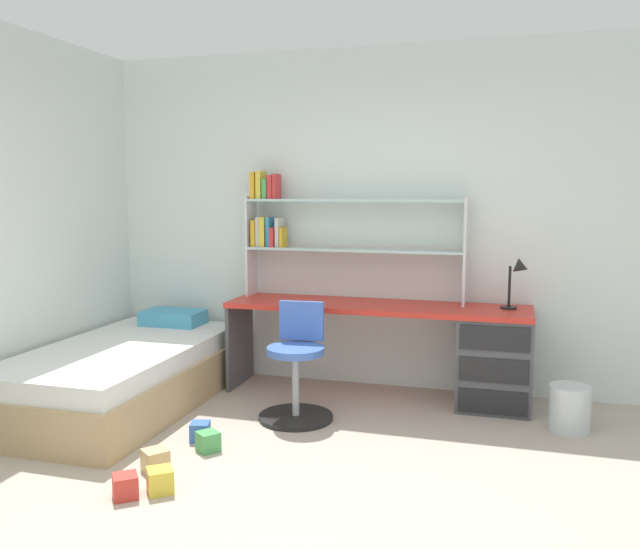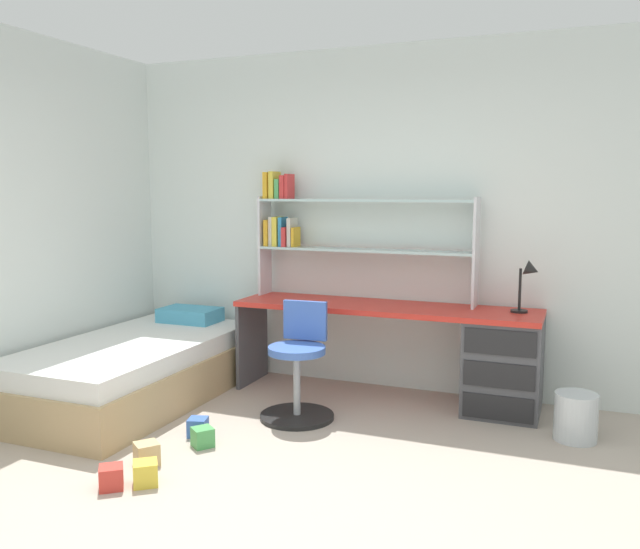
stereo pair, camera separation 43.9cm
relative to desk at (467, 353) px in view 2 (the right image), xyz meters
name	(u,v)px [view 2 (the right image)]	position (x,y,z in m)	size (l,w,h in m)	color
ground_plane	(255,527)	(-0.64, -2.10, -0.42)	(5.63, 5.82, 0.02)	#B2A393
room_shell	(179,225)	(-1.84, -0.90, 0.94)	(5.63, 5.82, 2.71)	silver
desk	(467,353)	(0.00, 0.00, 0.00)	(2.30, 0.56, 0.72)	red
bookshelf_hutch	(332,225)	(-1.12, 0.16, 0.90)	(1.76, 0.22, 1.02)	silver
desk_lamp	(529,278)	(0.41, 0.04, 0.56)	(0.20, 0.17, 0.38)	black
swivel_chair	(298,373)	(-1.06, -0.65, -0.09)	(0.52, 0.52, 0.81)	black
bed_platform	(135,369)	(-2.39, -0.73, -0.18)	(1.11, 2.07, 0.58)	tan
waste_bin	(576,417)	(0.76, -0.38, -0.26)	(0.27, 0.27, 0.31)	silver
toy_block_red_0	(111,477)	(-1.54, -2.05, -0.35)	(0.12, 0.12, 0.12)	red
toy_block_blue_1	(198,427)	(-1.52, -1.22, -0.36)	(0.12, 0.12, 0.12)	#3860B7
toy_block_yellow_2	(145,473)	(-1.40, -1.94, -0.35)	(0.13, 0.13, 0.13)	gold
toy_block_natural_3	(147,454)	(-1.55, -1.72, -0.35)	(0.13, 0.13, 0.13)	tan
toy_block_green_4	(203,437)	(-1.40, -1.36, -0.35)	(0.12, 0.12, 0.12)	#479E51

